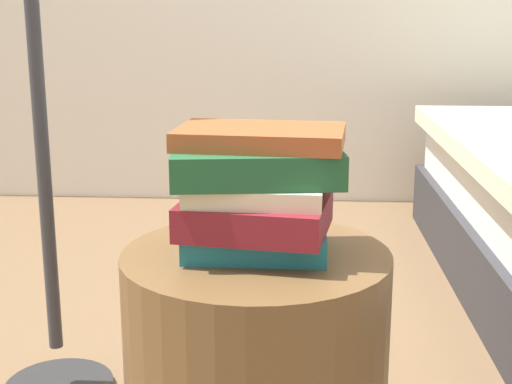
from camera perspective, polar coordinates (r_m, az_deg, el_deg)
The scene contains 6 objects.
side_table at distance 1.39m, azimuth 0.00°, elevation -12.94°, with size 0.48×0.48×0.42m, color brown.
book_teal at distance 1.30m, azimuth 0.01°, elevation -3.78°, with size 0.24×0.16×0.04m, color #1E727F.
book_maroon at distance 1.28m, azimuth -0.00°, elevation -1.79°, with size 0.25×0.20×0.06m, color maroon.
book_cream at distance 1.28m, azimuth -0.02°, elevation 0.27°, with size 0.23×0.19×0.03m, color beige.
book_forest at distance 1.26m, azimuth 0.22°, elevation 2.16°, with size 0.29×0.19×0.06m, color #1E512D.
book_rust at distance 1.27m, azimuth 0.35°, elevation 4.26°, with size 0.28×0.18×0.03m, color #994723.
Camera 1 is at (0.08, -1.24, 0.85)m, focal length 52.08 mm.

